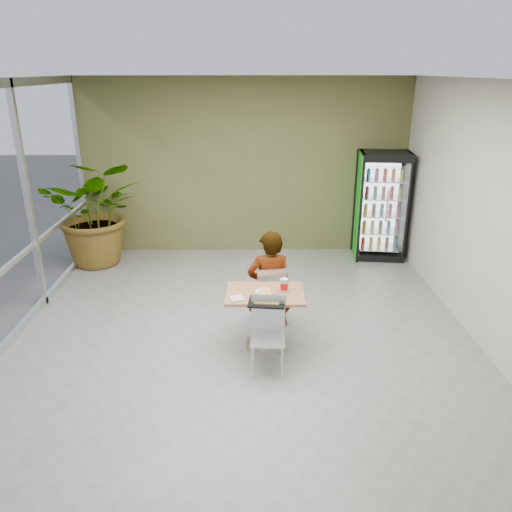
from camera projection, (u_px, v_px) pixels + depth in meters
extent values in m
plane|color=gray|center=(244.00, 341.00, 6.45)|extent=(7.00, 7.00, 0.00)
cube|color=tan|center=(265.00, 294.00, 6.08)|extent=(0.96, 0.68, 0.04)
cylinder|color=silver|center=(265.00, 321.00, 6.22)|extent=(0.09, 0.09, 0.71)
cube|color=silver|center=(265.00, 345.00, 6.34)|extent=(0.48, 0.39, 0.04)
cube|color=silver|center=(269.00, 296.00, 6.79)|extent=(0.43, 0.43, 0.03)
cube|color=silver|center=(272.00, 286.00, 6.54)|extent=(0.38, 0.08, 0.46)
cylinder|color=silver|center=(278.00, 303.00, 7.04)|extent=(0.02, 0.02, 0.41)
cylinder|color=silver|center=(255.00, 305.00, 6.99)|extent=(0.02, 0.02, 0.41)
cylinder|color=silver|center=(283.00, 314.00, 6.73)|extent=(0.02, 0.02, 0.41)
cylinder|color=silver|center=(259.00, 315.00, 6.68)|extent=(0.02, 0.02, 0.41)
cube|color=silver|center=(268.00, 339.00, 5.69)|extent=(0.41, 0.41, 0.03)
cube|color=silver|center=(268.00, 313.00, 5.79)|extent=(0.39, 0.05, 0.46)
cylinder|color=silver|center=(252.00, 362.00, 5.62)|extent=(0.02, 0.02, 0.42)
cylinder|color=silver|center=(282.00, 363.00, 5.60)|extent=(0.02, 0.02, 0.42)
cylinder|color=silver|center=(254.00, 347.00, 5.93)|extent=(0.02, 0.02, 0.42)
cylinder|color=silver|center=(282.00, 347.00, 5.92)|extent=(0.02, 0.02, 0.42)
imported|color=black|center=(269.00, 290.00, 6.70)|extent=(0.66, 0.47, 1.65)
cylinder|color=silver|center=(264.00, 292.00, 6.09)|extent=(0.22, 0.22, 0.01)
cylinder|color=silver|center=(284.00, 286.00, 6.07)|extent=(0.09, 0.09, 0.16)
cylinder|color=red|center=(284.00, 286.00, 6.07)|extent=(0.09, 0.09, 0.09)
cylinder|color=silver|center=(284.00, 279.00, 6.04)|extent=(0.10, 0.10, 0.01)
cube|color=silver|center=(237.00, 298.00, 5.89)|extent=(0.20, 0.20, 0.02)
cube|color=black|center=(267.00, 302.00, 5.80)|extent=(0.46, 0.36, 0.02)
cube|color=black|center=(382.00, 206.00, 9.04)|extent=(0.95, 0.78, 1.94)
cube|color=green|center=(357.00, 206.00, 9.04)|extent=(0.09, 0.66, 1.90)
cube|color=silver|center=(386.00, 210.00, 8.73)|extent=(0.70, 0.09, 1.55)
imported|color=#315B24|center=(97.00, 212.00, 8.75)|extent=(1.81, 1.59, 1.90)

